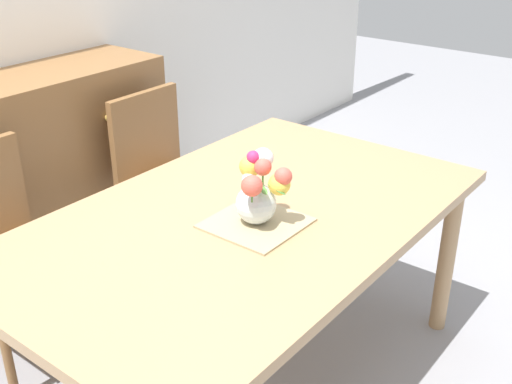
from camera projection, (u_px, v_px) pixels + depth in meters
The scene contains 6 objects.
ground_plane at pixel (246, 380), 2.52m from camera, with size 12.00×12.00×0.00m, color #939399.
dining_table at pixel (244, 233), 2.23m from camera, with size 1.76×1.07×0.75m.
chair_right at pixel (164, 171), 3.10m from camera, with size 0.42×0.42×0.90m.
dresser at pixel (34, 179), 3.06m from camera, with size 1.40×0.47×1.00m.
placemat at pixel (256, 223), 2.13m from camera, with size 0.30×0.30×0.01m, color tan.
flower_vase at pixel (259, 190), 2.07m from camera, with size 0.20×0.19×0.25m.
Camera 1 is at (-1.51, -1.23, 1.77)m, focal length 44.44 mm.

